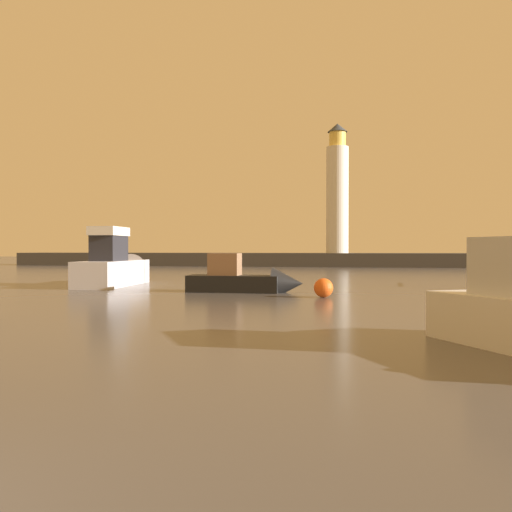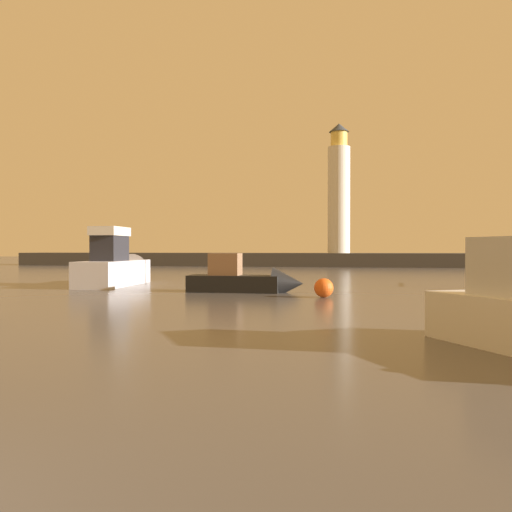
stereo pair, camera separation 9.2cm
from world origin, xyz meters
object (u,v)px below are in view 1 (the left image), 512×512
object	(u,v)px
lighthouse	(337,192)
motorboat_0	(249,280)
mooring_buoy	(323,288)
motorboat_4	(118,267)

from	to	relation	value
lighthouse	motorboat_0	world-z (taller)	lighthouse
lighthouse	motorboat_0	distance (m)	42.89
motorboat_0	mooring_buoy	size ratio (longest dim) A/B	6.74
motorboat_0	lighthouse	bearing A→B (deg)	86.14
motorboat_0	motorboat_4	distance (m)	10.17
lighthouse	mooring_buoy	world-z (taller)	lighthouse
lighthouse	motorboat_4	world-z (taller)	lighthouse
lighthouse	mooring_buoy	size ratio (longest dim) A/B	18.36
lighthouse	motorboat_4	bearing A→B (deg)	-107.76
motorboat_4	motorboat_0	bearing A→B (deg)	-24.69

